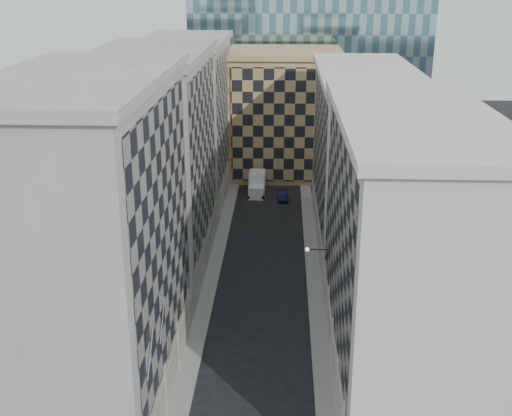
# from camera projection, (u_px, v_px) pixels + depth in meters

# --- Properties ---
(sidewalk_west) EXTENTS (1.50, 100.00, 0.15)m
(sidewalk_west) POSITION_uv_depth(u_px,v_px,m) (211.00, 279.00, 65.63)
(sidewalk_west) COLOR gray
(sidewalk_west) RESTS_ON ground
(sidewalk_east) EXTENTS (1.50, 100.00, 0.15)m
(sidewalk_east) POSITION_uv_depth(u_px,v_px,m) (314.00, 281.00, 65.19)
(sidewalk_east) COLOR gray
(sidewalk_east) RESTS_ON ground
(bldg_left_a) EXTENTS (10.80, 22.80, 23.70)m
(bldg_left_a) POSITION_uv_depth(u_px,v_px,m) (95.00, 247.00, 43.98)
(bldg_left_a) COLOR gray
(bldg_left_a) RESTS_ON ground
(bldg_left_b) EXTENTS (10.80, 22.80, 22.70)m
(bldg_left_b) POSITION_uv_depth(u_px,v_px,m) (156.00, 164.00, 64.77)
(bldg_left_b) COLOR gray
(bldg_left_b) RESTS_ON ground
(bldg_left_c) EXTENTS (10.80, 22.80, 21.70)m
(bldg_left_c) POSITION_uv_depth(u_px,v_px,m) (188.00, 121.00, 85.56)
(bldg_left_c) COLOR gray
(bldg_left_c) RESTS_ON ground
(bldg_right_a) EXTENTS (10.80, 26.80, 20.70)m
(bldg_right_a) POSITION_uv_depth(u_px,v_px,m) (403.00, 249.00, 47.35)
(bldg_right_a) COLOR beige
(bldg_right_a) RESTS_ON ground
(bldg_right_b) EXTENTS (10.80, 28.80, 19.70)m
(bldg_right_b) POSITION_uv_depth(u_px,v_px,m) (362.00, 157.00, 72.82)
(bldg_right_b) COLOR beige
(bldg_right_b) RESTS_ON ground
(tan_block) EXTENTS (16.80, 14.80, 18.80)m
(tan_block) POSITION_uv_depth(u_px,v_px,m) (284.00, 113.00, 97.60)
(tan_block) COLOR tan
(tan_block) RESTS_ON ground
(flagpoles_left) EXTENTS (0.10, 6.33, 2.33)m
(flagpoles_left) POSITION_uv_depth(u_px,v_px,m) (157.00, 336.00, 40.41)
(flagpoles_left) COLOR gray
(flagpoles_left) RESTS_ON ground
(bracket_lamp) EXTENTS (1.98, 0.36, 0.36)m
(bracket_lamp) POSITION_uv_depth(u_px,v_px,m) (309.00, 249.00, 57.48)
(bracket_lamp) COLOR black
(bracket_lamp) RESTS_ON ground
(box_truck) EXTENTS (2.29, 5.46, 2.97)m
(box_truck) POSITION_uv_depth(u_px,v_px,m) (257.00, 185.00, 90.59)
(box_truck) COLOR white
(box_truck) RESTS_ON ground
(dark_car) EXTENTS (1.57, 3.93, 1.27)m
(dark_car) POSITION_uv_depth(u_px,v_px,m) (283.00, 195.00, 88.48)
(dark_car) COLOR black
(dark_car) RESTS_ON ground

